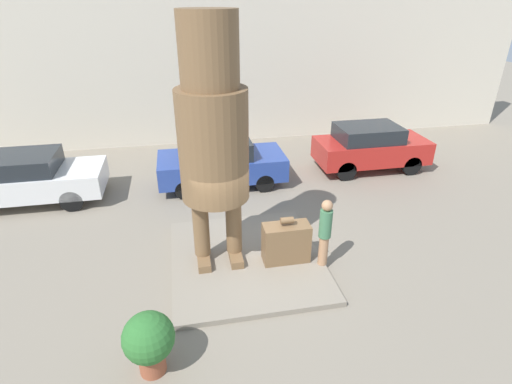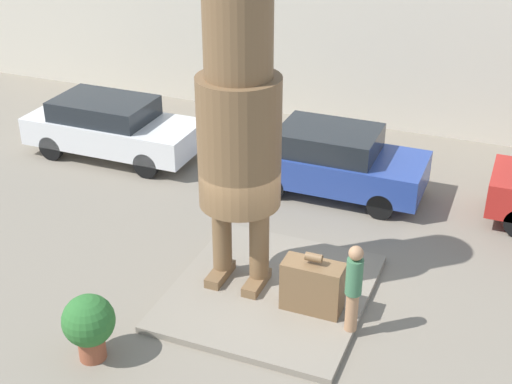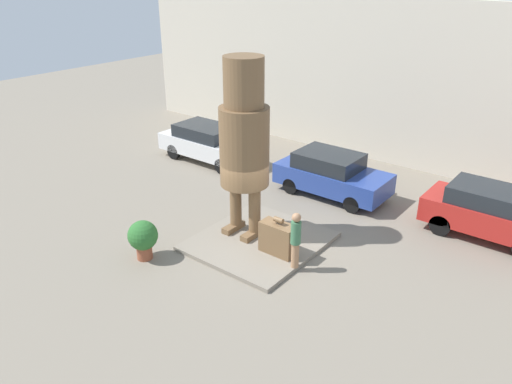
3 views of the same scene
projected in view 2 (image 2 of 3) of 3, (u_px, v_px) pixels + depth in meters
ground_plane at (270, 295)px, 13.66m from camera, size 60.00×60.00×0.00m
pedestal at (270, 292)px, 13.63m from camera, size 3.60×3.94×0.13m
building_backdrop at (391, 10)px, 19.70m from camera, size 28.00×0.60×6.82m
statue_figure at (239, 124)px, 12.40m from camera, size 1.50×1.50×5.55m
giant_suitcase at (313, 286)px, 12.84m from camera, size 1.10×0.51×1.18m
tourist at (354, 285)px, 12.10m from camera, size 0.29×0.29×1.70m
parked_car_white at (111, 126)px, 18.93m from camera, size 4.64×1.88×1.58m
parked_car_blue at (334, 160)px, 17.03m from camera, size 4.21×1.89×1.63m
planter_pot at (89, 323)px, 11.74m from camera, size 0.89×0.89×1.22m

